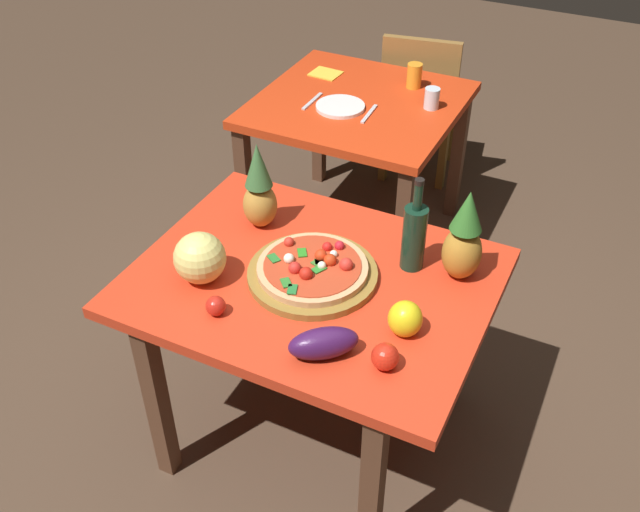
% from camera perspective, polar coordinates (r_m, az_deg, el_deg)
% --- Properties ---
extents(ground_plane, '(10.00, 10.00, 0.00)m').
position_cam_1_polar(ground_plane, '(2.81, -0.50, -13.42)').
color(ground_plane, '#4C3828').
extents(display_table, '(1.12, 0.87, 0.74)m').
position_cam_1_polar(display_table, '(2.34, -0.58, -3.51)').
color(display_table, brown).
rests_on(display_table, ground_plane).
extents(background_table, '(0.90, 0.89, 0.74)m').
position_cam_1_polar(background_table, '(3.39, 3.01, 10.57)').
color(background_table, brown).
rests_on(background_table, ground_plane).
extents(dining_chair, '(0.46, 0.46, 0.85)m').
position_cam_1_polar(dining_chair, '(3.99, 7.99, 12.32)').
color(dining_chair, olive).
rests_on(dining_chair, ground_plane).
extents(pizza_board, '(0.41, 0.41, 0.02)m').
position_cam_1_polar(pizza_board, '(2.26, -0.56, -1.45)').
color(pizza_board, olive).
rests_on(pizza_board, display_table).
extents(pizza, '(0.35, 0.35, 0.06)m').
position_cam_1_polar(pizza, '(2.25, -0.51, -0.86)').
color(pizza, tan).
rests_on(pizza, pizza_board).
extents(wine_bottle, '(0.08, 0.08, 0.33)m').
position_cam_1_polar(wine_bottle, '(2.26, 7.49, 1.63)').
color(wine_bottle, '#143222').
rests_on(wine_bottle, display_table).
extents(pineapple_left, '(0.12, 0.12, 0.32)m').
position_cam_1_polar(pineapple_left, '(2.43, -4.86, 5.25)').
color(pineapple_left, '#B88535').
rests_on(pineapple_left, display_table).
extents(pineapple_right, '(0.12, 0.12, 0.32)m').
position_cam_1_polar(pineapple_right, '(2.24, 11.36, 1.29)').
color(pineapple_right, '#B8802B').
rests_on(pineapple_right, display_table).
extents(melon, '(0.16, 0.16, 0.16)m').
position_cam_1_polar(melon, '(2.25, -9.54, -0.15)').
color(melon, '#E4D975').
rests_on(melon, display_table).
extents(bell_pepper, '(0.10, 0.10, 0.11)m').
position_cam_1_polar(bell_pepper, '(2.07, 6.79, -4.98)').
color(bell_pepper, yellow).
rests_on(bell_pepper, display_table).
extents(eggplant, '(0.21, 0.20, 0.09)m').
position_cam_1_polar(eggplant, '(1.99, 0.29, -6.95)').
color(eggplant, '#3C1749').
rests_on(eggplant, display_table).
extents(tomato_at_corner, '(0.08, 0.08, 0.08)m').
position_cam_1_polar(tomato_at_corner, '(1.97, 5.20, -7.98)').
color(tomato_at_corner, red).
rests_on(tomato_at_corner, display_table).
extents(tomato_beside_pepper, '(0.06, 0.06, 0.06)m').
position_cam_1_polar(tomato_beside_pepper, '(2.15, -8.30, -3.95)').
color(tomato_beside_pepper, red).
rests_on(tomato_beside_pepper, display_table).
extents(drinking_glass_juice, '(0.07, 0.07, 0.11)m').
position_cam_1_polar(drinking_glass_juice, '(3.47, 7.51, 14.03)').
color(drinking_glass_juice, orange).
rests_on(drinking_glass_juice, background_table).
extents(drinking_glass_water, '(0.07, 0.07, 0.09)m').
position_cam_1_polar(drinking_glass_water, '(3.28, 8.89, 12.29)').
color(drinking_glass_water, silver).
rests_on(drinking_glass_water, background_table).
extents(dinner_plate, '(0.22, 0.22, 0.02)m').
position_cam_1_polar(dinner_plate, '(3.26, 1.62, 11.79)').
color(dinner_plate, white).
rests_on(dinner_plate, background_table).
extents(fork_utensil, '(0.02, 0.18, 0.01)m').
position_cam_1_polar(fork_utensil, '(3.32, -0.62, 12.21)').
color(fork_utensil, silver).
rests_on(fork_utensil, background_table).
extents(knife_utensil, '(0.03, 0.18, 0.01)m').
position_cam_1_polar(knife_utensil, '(3.21, 3.93, 11.22)').
color(knife_utensil, silver).
rests_on(knife_utensil, background_table).
extents(napkin_folded, '(0.15, 0.13, 0.01)m').
position_cam_1_polar(napkin_folded, '(3.59, 0.45, 14.31)').
color(napkin_folded, yellow).
rests_on(napkin_folded, background_table).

